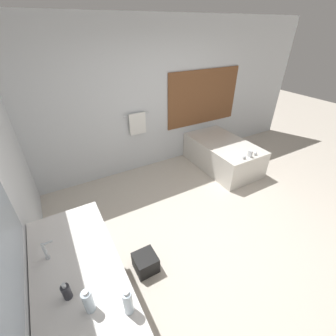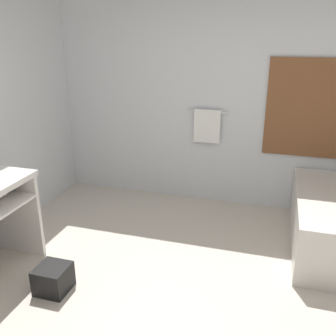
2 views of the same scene
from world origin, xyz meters
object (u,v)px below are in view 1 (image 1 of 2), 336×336
Objects in this scene: water_bottle_2 at (88,301)px; soap_dispenser at (66,292)px; waste_bin at (146,263)px; bathtub at (222,153)px; water_bottle_1 at (128,302)px.

soap_dispenser is at bearing 126.83° from water_bottle_2.
water_bottle_2 is 0.82× the size of waste_bin.
waste_bin is (-2.38, -1.40, -0.19)m from bathtub.
water_bottle_1 is 0.26m from water_bottle_2.
water_bottle_2 is at bearing -135.67° from waste_bin.
water_bottle_2 is (-3.04, -2.04, 0.68)m from bathtub.
waste_bin is (0.66, 0.64, -0.87)m from water_bottle_2.
water_bottle_1 is at bearing -40.91° from soap_dispenser.
water_bottle_1 reaches higher than waste_bin.
soap_dispenser is (-0.12, 0.16, -0.03)m from water_bottle_2.
bathtub is at bearing 33.84° from water_bottle_2.
bathtub is 2.77m from waste_bin.
water_bottle_2 reaches higher than waste_bin.
water_bottle_1 is 0.46m from soap_dispenser.
water_bottle_1 is at bearing -119.06° from waste_bin.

